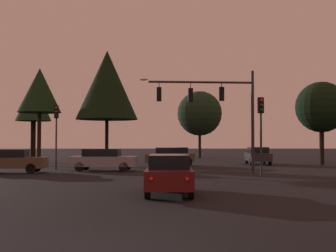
% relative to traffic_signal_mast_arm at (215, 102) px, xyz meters
% --- Properties ---
extents(ground_plane, '(168.00, 168.00, 0.00)m').
position_rel_traffic_signal_mast_arm_xyz_m(ground_plane, '(-4.36, 5.21, -4.56)').
color(ground_plane, black).
rests_on(ground_plane, ground).
extents(traffic_signal_mast_arm, '(7.44, 0.66, 6.62)m').
position_rel_traffic_signal_mast_arm_xyz_m(traffic_signal_mast_arm, '(0.00, 0.00, 0.00)').
color(traffic_signal_mast_arm, '#232326').
rests_on(traffic_signal_mast_arm, ground).
extents(traffic_light_corner_left, '(0.33, 0.37, 4.53)m').
position_rel_traffic_signal_mast_arm_xyz_m(traffic_light_corner_left, '(2.17, -3.33, -1.36)').
color(traffic_light_corner_left, '#232326').
rests_on(traffic_light_corner_left, ground).
extents(traffic_light_corner_right, '(0.33, 0.37, 4.58)m').
position_rel_traffic_signal_mast_arm_xyz_m(traffic_light_corner_right, '(-11.01, 3.04, -1.33)').
color(traffic_light_corner_right, '#232326').
rests_on(traffic_light_corner_right, ground).
extents(car_nearside_lane, '(1.80, 4.30, 1.52)m').
position_rel_traffic_signal_mast_arm_xyz_m(car_nearside_lane, '(-3.18, -10.96, -3.76)').
color(car_nearside_lane, '#4C0F0F').
rests_on(car_nearside_lane, ground).
extents(car_crossing_left, '(4.79, 2.15, 1.52)m').
position_rel_traffic_signal_mast_arm_xyz_m(car_crossing_left, '(-13.26, 0.04, -3.76)').
color(car_crossing_left, '#473828').
rests_on(car_crossing_left, ground).
extents(car_crossing_right, '(4.65, 2.14, 1.52)m').
position_rel_traffic_signal_mast_arm_xyz_m(car_crossing_right, '(-7.46, 1.83, -3.76)').
color(car_crossing_right, gray).
rests_on(car_crossing_right, ground).
extents(car_far_lane, '(1.99, 4.08, 1.52)m').
position_rel_traffic_signal_mast_arm_xyz_m(car_far_lane, '(4.93, 9.69, -3.76)').
color(car_far_lane, '#232328').
rests_on(car_far_lane, ground).
extents(car_parked_lot, '(4.15, 4.64, 1.52)m').
position_rel_traffic_signal_mast_arm_xyz_m(car_parked_lot, '(-2.70, 7.27, -3.76)').
color(car_parked_lot, '#473828').
rests_on(car_parked_lot, ground).
extents(tree_behind_sign, '(4.40, 4.40, 7.19)m').
position_rel_traffic_signal_mast_arm_xyz_m(tree_behind_sign, '(10.35, 9.10, 0.41)').
color(tree_behind_sign, black).
rests_on(tree_behind_sign, ground).
extents(tree_left_far, '(5.12, 5.12, 9.61)m').
position_rel_traffic_signal_mast_arm_xyz_m(tree_left_far, '(-8.03, 7.89, 2.15)').
color(tree_left_far, black).
rests_on(tree_left_far, ground).
extents(tree_center_horizon, '(5.45, 5.45, 8.15)m').
position_rel_traffic_signal_mast_arm_xyz_m(tree_center_horizon, '(1.16, 24.34, 0.86)').
color(tree_center_horizon, black).
rests_on(tree_center_horizon, ground).
extents(tree_right_cluster, '(3.57, 3.57, 8.16)m').
position_rel_traffic_signal_mast_arm_xyz_m(tree_right_cluster, '(-13.71, 8.19, 1.70)').
color(tree_right_cluster, black).
rests_on(tree_right_cluster, ground).
extents(tree_lot_edge, '(3.46, 3.46, 7.75)m').
position_rel_traffic_signal_mast_arm_xyz_m(tree_lot_edge, '(-16.07, 14.35, 1.25)').
color(tree_lot_edge, black).
rests_on(tree_lot_edge, ground).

